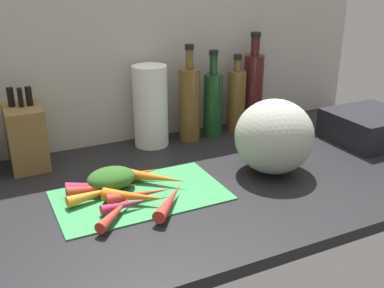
% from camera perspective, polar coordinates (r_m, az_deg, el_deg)
% --- Properties ---
extents(ground_plane, '(1.70, 0.80, 0.03)m').
position_cam_1_polar(ground_plane, '(1.29, 0.25, -4.92)').
color(ground_plane, black).
extents(wall_back, '(1.70, 0.03, 0.60)m').
position_cam_1_polar(wall_back, '(1.53, -6.25, 11.64)').
color(wall_back, '#BCB7AD').
rests_on(wall_back, ground_plane).
extents(cutting_board, '(0.44, 0.25, 0.01)m').
position_cam_1_polar(cutting_board, '(1.20, -6.44, -6.32)').
color(cutting_board, '#338C4C').
rests_on(cutting_board, ground_plane).
extents(carrot_0, '(0.17, 0.04, 0.03)m').
position_cam_1_polar(carrot_0, '(1.16, -6.54, -6.26)').
color(carrot_0, red).
rests_on(carrot_0, cutting_board).
extents(carrot_1, '(0.15, 0.12, 0.03)m').
position_cam_1_polar(carrot_1, '(1.14, -7.22, -6.52)').
color(carrot_1, orange).
rests_on(carrot_1, cutting_board).
extents(carrot_2, '(0.15, 0.03, 0.02)m').
position_cam_1_polar(carrot_2, '(1.27, -7.13, -3.74)').
color(carrot_2, orange).
rests_on(carrot_2, cutting_board).
extents(carrot_3, '(0.15, 0.07, 0.03)m').
position_cam_1_polar(carrot_3, '(1.21, -11.89, -5.21)').
color(carrot_3, '#B2264C').
rests_on(carrot_3, cutting_board).
extents(carrot_4, '(0.15, 0.14, 0.03)m').
position_cam_1_polar(carrot_4, '(1.24, -4.56, -4.19)').
color(carrot_4, orange).
rests_on(carrot_4, cutting_board).
extents(carrot_5, '(0.13, 0.13, 0.03)m').
position_cam_1_polar(carrot_5, '(1.09, -9.44, -8.35)').
color(carrot_5, red).
rests_on(carrot_5, cutting_board).
extents(carrot_6, '(0.16, 0.06, 0.03)m').
position_cam_1_polar(carrot_6, '(1.18, -11.77, -6.07)').
color(carrot_6, orange).
rests_on(carrot_6, cutting_board).
extents(carrot_7, '(0.12, 0.03, 0.03)m').
position_cam_1_polar(carrot_7, '(1.12, -8.35, -7.53)').
color(carrot_7, '#B2264C').
rests_on(carrot_7, cutting_board).
extents(carrot_8, '(0.15, 0.10, 0.02)m').
position_cam_1_polar(carrot_8, '(1.27, -7.04, -3.88)').
color(carrot_8, red).
rests_on(carrot_8, cutting_board).
extents(carrot_9, '(0.18, 0.06, 0.03)m').
position_cam_1_polar(carrot_9, '(1.20, -11.13, -5.45)').
color(carrot_9, red).
rests_on(carrot_9, cutting_board).
extents(carrot_10, '(0.14, 0.15, 0.03)m').
position_cam_1_polar(carrot_10, '(1.12, -2.78, -7.05)').
color(carrot_10, red).
rests_on(carrot_10, cutting_board).
extents(carrot_greens_pile, '(0.13, 0.10, 0.05)m').
position_cam_1_polar(carrot_greens_pile, '(1.22, -10.05, -4.21)').
color(carrot_greens_pile, '#2D6023').
rests_on(carrot_greens_pile, cutting_board).
extents(winter_squash, '(0.22, 0.22, 0.21)m').
position_cam_1_polar(winter_squash, '(1.31, 10.21, 0.92)').
color(winter_squash, '#B2B7A8').
rests_on(winter_squash, ground_plane).
extents(knife_block, '(0.10, 0.16, 0.24)m').
position_cam_1_polar(knife_block, '(1.42, -20.06, 0.97)').
color(knife_block, brown).
rests_on(knife_block, ground_plane).
extents(paper_towel_roll, '(0.11, 0.11, 0.26)m').
position_cam_1_polar(paper_towel_roll, '(1.48, -5.20, 4.71)').
color(paper_towel_roll, white).
rests_on(paper_towel_roll, ground_plane).
extents(bottle_0, '(0.07, 0.07, 0.32)m').
position_cam_1_polar(bottle_0, '(1.53, -0.32, 5.14)').
color(bottle_0, brown).
rests_on(bottle_0, ground_plane).
extents(bottle_1, '(0.06, 0.06, 0.30)m').
position_cam_1_polar(bottle_1, '(1.57, 2.62, 5.18)').
color(bottle_1, '#19421E').
rests_on(bottle_1, ground_plane).
extents(bottle_2, '(0.06, 0.06, 0.27)m').
position_cam_1_polar(bottle_2, '(1.63, 5.56, 5.53)').
color(bottle_2, brown).
rests_on(bottle_2, ground_plane).
extents(bottle_3, '(0.07, 0.07, 0.34)m').
position_cam_1_polar(bottle_3, '(1.67, 7.64, 6.84)').
color(bottle_3, '#471919').
rests_on(bottle_3, ground_plane).
extents(dish_rack, '(0.25, 0.24, 0.10)m').
position_cam_1_polar(dish_rack, '(1.66, 21.27, 2.08)').
color(dish_rack, black).
rests_on(dish_rack, ground_plane).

